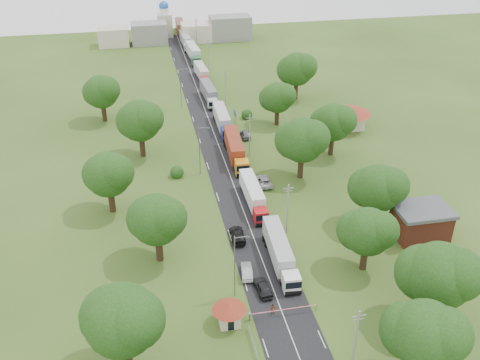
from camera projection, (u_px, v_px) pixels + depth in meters
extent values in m
plane|color=#324C19|center=(244.00, 213.00, 91.35)|extent=(260.00, 260.00, 0.00)
cube|color=black|center=(224.00, 160.00, 108.37)|extent=(8.00, 200.00, 0.04)
cylinder|color=slate|center=(250.00, 317.00, 69.03)|extent=(0.20, 0.20, 1.10)
cube|color=slate|center=(250.00, 314.00, 68.78)|extent=(0.35, 0.35, 0.25)
cylinder|color=red|center=(283.00, 310.00, 69.58)|extent=(9.00, 0.12, 0.12)
cylinder|color=slate|center=(316.00, 308.00, 70.60)|extent=(0.10, 0.10, 1.00)
cube|color=beige|center=(229.00, 316.00, 68.24)|extent=(2.60, 2.60, 2.40)
cone|color=maroon|center=(229.00, 306.00, 67.40)|extent=(4.40, 4.40, 1.10)
cube|color=black|center=(239.00, 314.00, 68.37)|extent=(0.02, 1.20, 0.90)
cube|color=black|center=(231.00, 325.00, 67.23)|extent=(0.80, 0.02, 1.90)
cylinder|color=slate|center=(236.00, 122.00, 120.02)|extent=(0.12, 0.12, 4.00)
cylinder|color=slate|center=(234.00, 118.00, 122.06)|extent=(0.12, 0.12, 4.00)
cube|color=navy|center=(235.00, 113.00, 120.25)|extent=(0.06, 3.00, 1.00)
cube|color=silver|center=(235.00, 113.00, 120.25)|extent=(0.07, 3.10, 0.06)
cylinder|color=gray|center=(355.00, 341.00, 60.28)|extent=(0.24, 0.24, 9.00)
cube|color=gray|center=(359.00, 316.00, 58.39)|extent=(1.60, 0.10, 0.10)
cube|color=gray|center=(359.00, 319.00, 58.64)|extent=(1.20, 0.10, 0.10)
cylinder|color=gray|center=(288.00, 209.00, 84.11)|extent=(0.24, 0.24, 9.00)
cube|color=gray|center=(289.00, 188.00, 82.22)|extent=(1.60, 0.10, 0.10)
cube|color=gray|center=(288.00, 191.00, 82.47)|extent=(1.20, 0.10, 0.10)
cylinder|color=gray|center=(250.00, 135.00, 107.94)|extent=(0.24, 0.24, 9.00)
cube|color=gray|center=(250.00, 118.00, 106.05)|extent=(1.60, 0.10, 0.10)
cube|color=gray|center=(250.00, 120.00, 106.30)|extent=(1.20, 0.10, 0.10)
cylinder|color=gray|center=(225.00, 88.00, 131.77)|extent=(0.24, 0.24, 9.00)
cube|color=gray|center=(225.00, 73.00, 129.88)|extent=(1.60, 0.10, 0.10)
cube|color=gray|center=(225.00, 75.00, 130.13)|extent=(1.20, 0.10, 0.10)
cylinder|color=gray|center=(209.00, 56.00, 155.60)|extent=(0.24, 0.24, 9.00)
cube|color=gray|center=(208.00, 43.00, 153.71)|extent=(1.60, 0.10, 0.10)
cube|color=gray|center=(208.00, 44.00, 153.96)|extent=(1.20, 0.10, 0.10)
cylinder|color=gray|center=(196.00, 32.00, 179.43)|extent=(0.24, 0.24, 9.00)
cube|color=gray|center=(196.00, 20.00, 177.54)|extent=(1.60, 0.10, 0.10)
cube|color=gray|center=(196.00, 22.00, 177.79)|extent=(1.20, 0.10, 0.10)
cylinder|color=slate|center=(235.00, 267.00, 70.91)|extent=(0.16, 0.16, 10.00)
cube|color=slate|center=(241.00, 237.00, 68.73)|extent=(1.80, 0.10, 0.10)
cube|color=slate|center=(247.00, 237.00, 68.94)|extent=(0.50, 0.22, 0.15)
cylinder|color=slate|center=(199.00, 151.00, 100.69)|extent=(0.16, 0.16, 10.00)
cube|color=slate|center=(203.00, 128.00, 98.52)|extent=(1.80, 0.10, 0.10)
cube|color=slate|center=(208.00, 128.00, 98.73)|extent=(0.50, 0.22, 0.15)
cylinder|color=slate|center=(180.00, 88.00, 130.48)|extent=(0.16, 0.16, 10.00)
cube|color=slate|center=(183.00, 69.00, 128.30)|extent=(1.80, 0.10, 0.10)
cube|color=slate|center=(186.00, 70.00, 128.51)|extent=(0.50, 0.22, 0.15)
sphere|color=#1B380F|center=(426.00, 334.00, 57.49)|extent=(7.70, 7.70, 7.70)
sphere|color=#1B380F|center=(444.00, 334.00, 56.38)|extent=(6.05, 6.05, 6.05)
sphere|color=#1B380F|center=(409.00, 330.00, 58.75)|extent=(6.60, 6.60, 6.60)
cylinder|color=#382616|center=(431.00, 309.00, 67.79)|extent=(1.12, 1.12, 4.55)
sphere|color=#1B380F|center=(439.00, 275.00, 65.02)|extent=(8.40, 8.40, 8.40)
sphere|color=#1B380F|center=(457.00, 274.00, 63.81)|extent=(6.60, 6.60, 6.60)
sphere|color=#1B380F|center=(423.00, 273.00, 66.39)|extent=(7.20, 7.20, 7.20)
cylinder|color=#382616|center=(364.00, 258.00, 77.49)|extent=(1.04, 1.04, 3.85)
sphere|color=#1B380F|center=(368.00, 232.00, 75.17)|extent=(7.00, 7.00, 7.00)
sphere|color=#1B380F|center=(380.00, 230.00, 74.16)|extent=(5.50, 5.50, 5.50)
sphere|color=#1B380F|center=(357.00, 230.00, 76.31)|extent=(6.00, 6.00, 6.00)
cylinder|color=#382616|center=(374.00, 215.00, 86.94)|extent=(1.08, 1.08, 4.20)
sphere|color=#1B380F|center=(378.00, 188.00, 84.40)|extent=(7.70, 7.70, 7.70)
sphere|color=#1B380F|center=(390.00, 186.00, 83.29)|extent=(6.05, 6.05, 6.05)
sphere|color=#1B380F|center=(368.00, 187.00, 85.65)|extent=(6.60, 6.60, 6.60)
cylinder|color=#382616|center=(301.00, 167.00, 100.97)|extent=(1.12, 1.12, 4.55)
sphere|color=#1B380F|center=(302.00, 140.00, 98.21)|extent=(8.40, 8.40, 8.40)
sphere|color=#1B380F|center=(312.00, 138.00, 97.00)|extent=(6.60, 6.60, 6.60)
sphere|color=#1B380F|center=(294.00, 140.00, 99.57)|extent=(7.20, 7.20, 7.20)
cylinder|color=#382616|center=(331.00, 145.00, 109.41)|extent=(1.08, 1.08, 4.20)
sphere|color=#1B380F|center=(333.00, 122.00, 106.87)|extent=(7.70, 7.70, 7.70)
sphere|color=#1B380F|center=(342.00, 120.00, 105.76)|extent=(6.05, 6.05, 6.05)
sphere|color=#1B380F|center=(326.00, 123.00, 108.13)|extent=(6.60, 6.60, 6.60)
cylinder|color=#382616|center=(277.00, 117.00, 122.77)|extent=(1.04, 1.04, 3.85)
sphere|color=#1B380F|center=(278.00, 98.00, 120.45)|extent=(7.00, 7.00, 7.00)
sphere|color=#1B380F|center=(284.00, 96.00, 119.44)|extent=(5.50, 5.50, 5.50)
sphere|color=#1B380F|center=(272.00, 98.00, 121.59)|extent=(6.00, 6.00, 6.00)
cylinder|color=#382616|center=(296.00, 90.00, 136.91)|extent=(1.12, 1.12, 4.55)
sphere|color=#1B380F|center=(297.00, 69.00, 134.14)|extent=(8.40, 8.40, 8.40)
sphere|color=#1B380F|center=(304.00, 67.00, 132.93)|extent=(6.60, 6.60, 6.60)
sphere|color=#1B380F|center=(291.00, 70.00, 135.51)|extent=(7.20, 7.20, 7.20)
cylinder|color=#382616|center=(127.00, 356.00, 61.25)|extent=(1.12, 1.12, 4.55)
sphere|color=#1B380F|center=(122.00, 320.00, 58.49)|extent=(8.40, 8.40, 8.40)
sphere|color=#1B380F|center=(135.00, 320.00, 57.28)|extent=(6.60, 6.60, 6.60)
sphere|color=#1B380F|center=(112.00, 316.00, 59.86)|extent=(7.20, 7.20, 7.20)
cylinder|color=#382616|center=(159.00, 248.00, 79.22)|extent=(1.08, 1.08, 4.20)
sphere|color=#1B380F|center=(156.00, 220.00, 76.68)|extent=(7.70, 7.70, 7.70)
sphere|color=#1B380F|center=(166.00, 218.00, 75.57)|extent=(6.05, 6.05, 6.05)
sphere|color=#1B380F|center=(149.00, 218.00, 77.93)|extent=(6.60, 6.60, 6.60)
cylinder|color=#382616|center=(112.00, 201.00, 90.78)|extent=(1.08, 1.08, 4.20)
sphere|color=#1B380F|center=(108.00, 174.00, 88.24)|extent=(7.70, 7.70, 7.70)
sphere|color=#1B380F|center=(116.00, 172.00, 87.13)|extent=(6.05, 6.05, 6.05)
sphere|color=#1B380F|center=(102.00, 174.00, 89.49)|extent=(6.60, 6.60, 6.60)
cylinder|color=#382616|center=(142.00, 146.00, 108.75)|extent=(1.12, 1.12, 4.55)
sphere|color=#1B380F|center=(140.00, 121.00, 105.98)|extent=(8.40, 8.40, 8.40)
sphere|color=#1B380F|center=(147.00, 118.00, 104.77)|extent=(6.60, 6.60, 6.60)
sphere|color=#1B380F|center=(134.00, 121.00, 107.35)|extent=(7.20, 7.20, 7.20)
cylinder|color=#382616|center=(104.00, 113.00, 124.48)|extent=(1.08, 1.08, 4.20)
sphere|color=#1B380F|center=(101.00, 92.00, 121.94)|extent=(7.70, 7.70, 7.70)
sphere|color=#1B380F|center=(107.00, 90.00, 120.83)|extent=(6.05, 6.05, 6.05)
sphere|color=#1B380F|center=(97.00, 92.00, 123.19)|extent=(6.60, 6.60, 6.60)
cube|color=maroon|center=(420.00, 224.00, 84.47)|extent=(8.00, 6.00, 4.60)
cube|color=#47494F|center=(423.00, 210.00, 83.18)|extent=(8.60, 6.60, 0.60)
cube|color=beige|center=(347.00, 120.00, 121.05)|extent=(7.00, 5.00, 4.00)
cone|color=maroon|center=(348.00, 108.00, 119.61)|extent=(10.08, 10.08, 1.80)
cube|color=gray|center=(149.00, 33.00, 181.51)|extent=(12.00, 8.00, 7.00)
cube|color=beige|center=(196.00, 32.00, 184.51)|extent=(10.00, 8.00, 6.00)
cube|color=gray|center=(230.00, 28.00, 186.08)|extent=(14.00, 8.00, 8.00)
cube|color=beige|center=(113.00, 37.00, 179.70)|extent=(10.00, 8.00, 6.00)
cube|color=beige|center=(165.00, 25.00, 189.11)|extent=(5.00, 5.00, 8.00)
cylinder|color=silver|center=(164.00, 11.00, 186.63)|extent=(3.20, 3.20, 2.00)
sphere|color=#2659B2|center=(164.00, 6.00, 185.83)|extent=(3.40, 3.40, 3.40)
cube|color=white|center=(291.00, 282.00, 73.53)|extent=(2.48, 2.48, 2.47)
cube|color=black|center=(294.00, 286.00, 72.34)|extent=(2.27, 0.13, 1.09)
cube|color=slate|center=(293.00, 293.00, 73.05)|extent=(2.18, 0.36, 0.35)
cube|color=slate|center=(278.00, 256.00, 79.79)|extent=(2.83, 11.44, 0.30)
cube|color=#A8A8AD|center=(278.00, 245.00, 79.16)|extent=(3.05, 11.75, 2.96)
cylinder|color=black|center=(293.00, 292.00, 73.28)|extent=(2.32, 0.99, 0.99)
cylinder|color=black|center=(289.00, 283.00, 74.80)|extent=(2.32, 0.99, 0.99)
cylinder|color=black|center=(272.00, 244.00, 82.85)|extent=(2.32, 0.99, 0.99)
cylinder|color=black|center=(270.00, 238.00, 84.11)|extent=(2.32, 0.99, 0.99)
cube|color=red|center=(261.00, 216.00, 87.89)|extent=(2.24, 2.24, 2.34)
cube|color=black|center=(263.00, 218.00, 86.76)|extent=(2.15, 0.02, 1.03)
cube|color=slate|center=(262.00, 224.00, 87.44)|extent=(2.06, 0.25, 0.33)
cube|color=slate|center=(252.00, 199.00, 93.83)|extent=(2.15, 10.75, 0.28)
cube|color=silver|center=(252.00, 190.00, 93.23)|extent=(2.34, 11.03, 2.80)
cylinder|color=black|center=(262.00, 224.00, 87.66)|extent=(2.20, 0.93, 0.93)
cylinder|color=black|center=(260.00, 218.00, 89.09)|extent=(2.20, 0.93, 0.93)
cylinder|color=black|center=(248.00, 191.00, 96.73)|extent=(2.20, 0.93, 0.93)
cylinder|color=black|center=(247.00, 187.00, 97.92)|extent=(2.20, 0.93, 0.93)
cube|color=orange|center=(242.00, 167.00, 102.13)|extent=(2.71, 2.71, 2.67)
cube|color=black|center=(243.00, 169.00, 100.84)|extent=(2.45, 0.17, 1.18)
cube|color=slate|center=(243.00, 175.00, 101.61)|extent=(2.36, 0.39, 0.37)
cube|color=slate|center=(234.00, 154.00, 108.92)|extent=(3.19, 12.41, 0.32)
cube|color=maroon|center=(234.00, 145.00, 108.24)|extent=(3.42, 12.75, 3.21)
cylinder|color=black|center=(243.00, 175.00, 101.87)|extent=(2.51, 1.07, 1.07)
cylinder|color=black|center=(241.00, 170.00, 103.50)|extent=(2.51, 1.07, 1.07)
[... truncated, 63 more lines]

